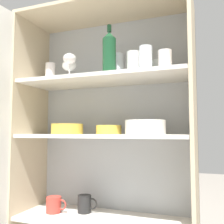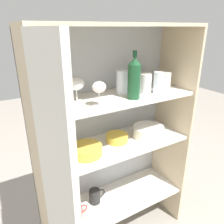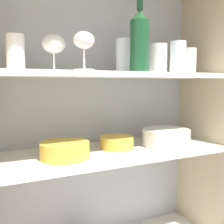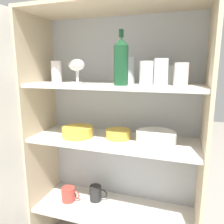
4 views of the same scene
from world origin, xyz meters
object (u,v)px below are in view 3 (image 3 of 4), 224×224
(wine_bottle, at_px, (139,41))
(plate_stack_white, at_px, (166,137))
(serving_bowl_small, at_px, (117,142))
(mixing_bowl_large, at_px, (65,149))

(wine_bottle, xyz_separation_m, plate_stack_white, (0.18, 0.06, -0.39))
(wine_bottle, relative_size, serving_bowl_small, 1.88)
(plate_stack_white, bearing_deg, serving_bowl_small, 167.94)
(plate_stack_white, distance_m, mixing_bowl_large, 0.45)
(wine_bottle, bearing_deg, plate_stack_white, 17.73)
(plate_stack_white, height_order, mixing_bowl_large, plate_stack_white)
(wine_bottle, bearing_deg, mixing_bowl_large, 168.71)
(mixing_bowl_large, relative_size, serving_bowl_small, 1.28)
(plate_stack_white, bearing_deg, wine_bottle, -162.27)
(wine_bottle, distance_m, plate_stack_white, 0.43)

